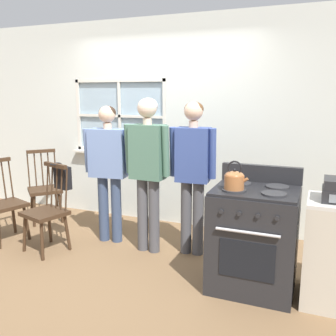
{
  "coord_description": "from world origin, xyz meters",
  "views": [
    {
      "loc": [
        1.91,
        -3.19,
        1.75
      ],
      "look_at": [
        0.51,
        0.25,
        1.0
      ],
      "focal_mm": 40.0,
      "sensor_mm": 36.0,
      "label": 1
    }
  ],
  "objects_px": {
    "person_teen_center": "(148,161)",
    "kettle": "(234,179)",
    "person_elderly_left": "(108,161)",
    "person_adult_right": "(193,165)",
    "chair_near_wall": "(4,204)",
    "chair_by_window": "(46,212)",
    "chair_center_cluster": "(45,189)",
    "stove": "(254,238)",
    "potted_plant": "(122,145)",
    "handbag": "(62,177)"
  },
  "relations": [
    {
      "from": "chair_center_cluster",
      "to": "handbag",
      "type": "height_order",
      "value": "same"
    },
    {
      "from": "chair_center_cluster",
      "to": "stove",
      "type": "distance_m",
      "value": 3.06
    },
    {
      "from": "stove",
      "to": "potted_plant",
      "type": "bearing_deg",
      "value": 147.85
    },
    {
      "from": "person_elderly_left",
      "to": "potted_plant",
      "type": "height_order",
      "value": "person_elderly_left"
    },
    {
      "from": "chair_near_wall",
      "to": "person_adult_right",
      "type": "xyz_separation_m",
      "value": [
        2.19,
        0.48,
        0.55
      ]
    },
    {
      "from": "chair_by_window",
      "to": "chair_center_cluster",
      "type": "xyz_separation_m",
      "value": [
        -0.7,
        0.8,
        0.0
      ]
    },
    {
      "from": "chair_center_cluster",
      "to": "kettle",
      "type": "height_order",
      "value": "kettle"
    },
    {
      "from": "potted_plant",
      "to": "stove",
      "type": "bearing_deg",
      "value": -32.15
    },
    {
      "from": "kettle",
      "to": "potted_plant",
      "type": "bearing_deg",
      "value": 142.97
    },
    {
      "from": "potted_plant",
      "to": "handbag",
      "type": "distance_m",
      "value": 1.14
    },
    {
      "from": "person_elderly_left",
      "to": "stove",
      "type": "height_order",
      "value": "person_elderly_left"
    },
    {
      "from": "chair_by_window",
      "to": "stove",
      "type": "relative_size",
      "value": 0.9
    },
    {
      "from": "chair_near_wall",
      "to": "potted_plant",
      "type": "distance_m",
      "value": 1.67
    },
    {
      "from": "person_elderly_left",
      "to": "potted_plant",
      "type": "bearing_deg",
      "value": 101.37
    },
    {
      "from": "chair_center_cluster",
      "to": "stove",
      "type": "relative_size",
      "value": 0.9
    },
    {
      "from": "person_teen_center",
      "to": "person_adult_right",
      "type": "xyz_separation_m",
      "value": [
        0.47,
        0.12,
        -0.03
      ]
    },
    {
      "from": "person_teen_center",
      "to": "kettle",
      "type": "relative_size",
      "value": 6.86
    },
    {
      "from": "person_elderly_left",
      "to": "kettle",
      "type": "relative_size",
      "value": 6.49
    },
    {
      "from": "chair_center_cluster",
      "to": "handbag",
      "type": "distance_m",
      "value": 1.02
    },
    {
      "from": "person_adult_right",
      "to": "chair_near_wall",
      "type": "bearing_deg",
      "value": -171.96
    },
    {
      "from": "person_elderly_left",
      "to": "chair_by_window",
      "type": "bearing_deg",
      "value": -142.27
    },
    {
      "from": "chair_near_wall",
      "to": "stove",
      "type": "height_order",
      "value": "stove"
    },
    {
      "from": "chair_near_wall",
      "to": "person_adult_right",
      "type": "bearing_deg",
      "value": -58.71
    },
    {
      "from": "potted_plant",
      "to": "person_teen_center",
      "type": "bearing_deg",
      "value": -48.02
    },
    {
      "from": "chair_near_wall",
      "to": "person_elderly_left",
      "type": "distance_m",
      "value": 1.37
    },
    {
      "from": "person_adult_right",
      "to": "chair_center_cluster",
      "type": "bearing_deg",
      "value": 168.78
    },
    {
      "from": "chair_by_window",
      "to": "person_teen_center",
      "type": "bearing_deg",
      "value": 38.36
    },
    {
      "from": "chair_center_cluster",
      "to": "kettle",
      "type": "xyz_separation_m",
      "value": [
        2.8,
        -0.88,
        0.58
      ]
    },
    {
      "from": "chair_center_cluster",
      "to": "potted_plant",
      "type": "height_order",
      "value": "potted_plant"
    },
    {
      "from": "stove",
      "to": "potted_plant",
      "type": "height_order",
      "value": "potted_plant"
    },
    {
      "from": "chair_by_window",
      "to": "person_teen_center",
      "type": "height_order",
      "value": "person_teen_center"
    },
    {
      "from": "chair_near_wall",
      "to": "handbag",
      "type": "height_order",
      "value": "same"
    },
    {
      "from": "person_adult_right",
      "to": "kettle",
      "type": "relative_size",
      "value": 6.72
    },
    {
      "from": "person_elderly_left",
      "to": "person_adult_right",
      "type": "bearing_deg",
      "value": -5.66
    },
    {
      "from": "stove",
      "to": "kettle",
      "type": "bearing_deg",
      "value": -141.55
    },
    {
      "from": "chair_by_window",
      "to": "stove",
      "type": "bearing_deg",
      "value": 18.0
    },
    {
      "from": "person_elderly_left",
      "to": "person_teen_center",
      "type": "distance_m",
      "value": 0.56
    },
    {
      "from": "person_elderly_left",
      "to": "person_adult_right",
      "type": "height_order",
      "value": "person_adult_right"
    },
    {
      "from": "chair_near_wall",
      "to": "kettle",
      "type": "bearing_deg",
      "value": -73.89
    },
    {
      "from": "chair_by_window",
      "to": "person_elderly_left",
      "type": "bearing_deg",
      "value": 61.66
    },
    {
      "from": "chair_by_window",
      "to": "person_adult_right",
      "type": "bearing_deg",
      "value": 36.02
    },
    {
      "from": "chair_near_wall",
      "to": "chair_center_cluster",
      "type": "height_order",
      "value": "same"
    },
    {
      "from": "chair_center_cluster",
      "to": "person_teen_center",
      "type": "bearing_deg",
      "value": -59.67
    },
    {
      "from": "chair_center_cluster",
      "to": "kettle",
      "type": "relative_size",
      "value": 3.96
    },
    {
      "from": "chair_center_cluster",
      "to": "handbag",
      "type": "relative_size",
      "value": 3.18
    },
    {
      "from": "person_teen_center",
      "to": "kettle",
      "type": "bearing_deg",
      "value": -24.0
    },
    {
      "from": "chair_near_wall",
      "to": "person_teen_center",
      "type": "bearing_deg",
      "value": -59.09
    },
    {
      "from": "stove",
      "to": "kettle",
      "type": "relative_size",
      "value": 4.39
    },
    {
      "from": "chair_by_window",
      "to": "kettle",
      "type": "height_order",
      "value": "kettle"
    },
    {
      "from": "chair_by_window",
      "to": "person_teen_center",
      "type": "xyz_separation_m",
      "value": [
        1.05,
        0.42,
        0.59
      ]
    }
  ]
}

